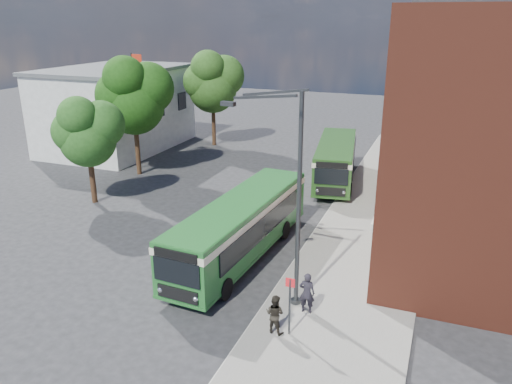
% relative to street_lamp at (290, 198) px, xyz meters
% --- Properties ---
extents(ground, '(120.00, 120.00, 0.00)m').
position_rel_street_lamp_xyz_m(ground, '(-4.84, 2.00, -4.79)').
color(ground, '#272729').
rests_on(ground, ground).
extents(pavement, '(6.00, 48.00, 0.15)m').
position_rel_street_lamp_xyz_m(pavement, '(2.16, 10.00, -4.72)').
color(pavement, gray).
rests_on(pavement, ground).
extents(kerb_line, '(0.12, 48.00, 0.01)m').
position_rel_street_lamp_xyz_m(kerb_line, '(-0.89, 10.00, -4.79)').
color(kerb_line, beige).
rests_on(kerb_line, ground).
extents(white_building, '(9.40, 13.40, 7.30)m').
position_rel_street_lamp_xyz_m(white_building, '(-22.84, 20.00, -1.13)').
color(white_building, beige).
rests_on(white_building, ground).
extents(flagpole, '(0.95, 0.10, 9.00)m').
position_rel_street_lamp_xyz_m(flagpole, '(-17.29, 15.00, 0.15)').
color(flagpole, '#323436').
rests_on(flagpole, ground).
extents(street_lamp, '(2.96, 2.38, 9.00)m').
position_rel_street_lamp_xyz_m(street_lamp, '(0.00, 0.00, 0.00)').
color(street_lamp, '#323436').
rests_on(street_lamp, ground).
extents(bus_stop_sign, '(0.35, 0.08, 2.52)m').
position_rel_street_lamp_xyz_m(bus_stop_sign, '(0.76, -2.20, -3.28)').
color(bus_stop_sign, '#323436').
rests_on(bus_stop_sign, ground).
extents(bus_front, '(3.27, 11.81, 3.02)m').
position_rel_street_lamp_xyz_m(bus_front, '(-3.56, 3.39, -2.96)').
color(bus_front, '#216427').
rests_on(bus_front, ground).
extents(bus_rear, '(4.11, 10.21, 3.02)m').
position_rel_street_lamp_xyz_m(bus_rear, '(-1.84, 17.05, -2.96)').
color(bus_rear, '#254E1B').
rests_on(bus_rear, ground).
extents(pedestrian_a, '(0.67, 0.46, 1.75)m').
position_rel_street_lamp_xyz_m(pedestrian_a, '(0.97, -0.51, -3.76)').
color(pedestrian_a, '#232028').
rests_on(pedestrian_a, pavement).
extents(pedestrian_b, '(0.85, 0.71, 1.57)m').
position_rel_street_lamp_xyz_m(pedestrian_b, '(0.21, -2.27, -3.86)').
color(pedestrian_b, black).
rests_on(pedestrian_b, pavement).
extents(tree_left, '(4.17, 3.97, 7.05)m').
position_rel_street_lamp_xyz_m(tree_left, '(-15.57, 7.14, -0.01)').
color(tree_left, '#352113').
rests_on(tree_left, ground).
extents(tree_mid, '(5.33, 5.07, 9.00)m').
position_rel_street_lamp_xyz_m(tree_mid, '(-16.36, 13.50, 1.31)').
color(tree_mid, '#352113').
rests_on(tree_mid, ground).
extents(tree_right, '(5.22, 4.96, 8.81)m').
position_rel_street_lamp_xyz_m(tree_right, '(-14.99, 24.01, 1.19)').
color(tree_right, '#352113').
rests_on(tree_right, ground).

